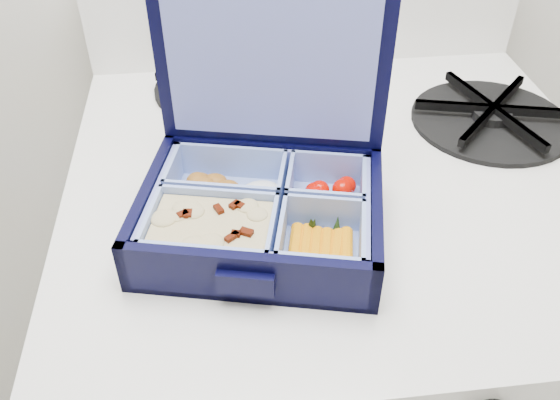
{
  "coord_description": "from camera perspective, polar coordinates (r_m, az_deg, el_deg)",
  "views": [
    {
      "loc": [
        0.49,
        1.18,
        1.25
      ],
      "look_at": [
        0.54,
        1.59,
        0.9
      ],
      "focal_mm": 38.0,
      "sensor_mm": 36.0,
      "label": 1
    }
  ],
  "objects": [
    {
      "name": "stove",
      "position": [
        0.97,
        3.96,
        -17.48
      ],
      "size": [
        0.58,
        0.58,
        0.87
      ],
      "primitive_type": null,
      "color": "white",
      "rests_on": "floor"
    },
    {
      "name": "bento_box",
      "position": [
        0.54,
        -1.85,
        -1.35
      ],
      "size": [
        0.25,
        0.21,
        0.05
      ],
      "primitive_type": null,
      "rotation": [
        0.0,
        0.0,
        -0.23
      ],
      "color": "black",
      "rests_on": "stove"
    },
    {
      "name": "fork",
      "position": [
        0.66,
        -2.35,
        5.01
      ],
      "size": [
        0.13,
        0.17,
        0.01
      ],
      "primitive_type": null,
      "rotation": [
        0.0,
        0.0,
        -0.58
      ],
      "color": "silver",
      "rests_on": "stove"
    },
    {
      "name": "burner_grate_rear",
      "position": [
        0.78,
        -5.61,
        11.15
      ],
      "size": [
        0.2,
        0.2,
        0.02
      ],
      "primitive_type": "cylinder",
      "rotation": [
        0.0,
        0.0,
        -0.15
      ],
      "color": "black",
      "rests_on": "stove"
    },
    {
      "name": "burner_grate",
      "position": [
        0.75,
        19.75,
        7.9
      ],
      "size": [
        0.23,
        0.23,
        0.03
      ],
      "primitive_type": "cylinder",
      "rotation": [
        0.0,
        0.0,
        -0.25
      ],
      "color": "black",
      "rests_on": "stove"
    }
  ]
}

